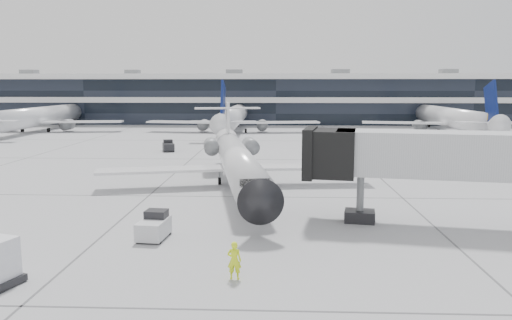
{
  "coord_description": "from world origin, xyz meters",
  "views": [
    {
      "loc": [
        0.12,
        -38.35,
        8.72
      ],
      "look_at": [
        -1.54,
        2.27,
        2.6
      ],
      "focal_mm": 35.0,
      "sensor_mm": 36.0,
      "label": 1
    }
  ],
  "objects_px": {
    "jet_bridge": "(478,157)",
    "ramp_worker": "(234,260)",
    "baggage_tug": "(154,226)",
    "regional_jet": "(237,160)"
  },
  "relations": [
    {
      "from": "regional_jet",
      "to": "ramp_worker",
      "type": "relative_size",
      "value": 16.75
    },
    {
      "from": "jet_bridge",
      "to": "ramp_worker",
      "type": "xyz_separation_m",
      "value": [
        -14.05,
        -8.74,
        -3.57
      ]
    },
    {
      "from": "regional_jet",
      "to": "ramp_worker",
      "type": "bearing_deg",
      "value": -95.25
    },
    {
      "from": "jet_bridge",
      "to": "baggage_tug",
      "type": "height_order",
      "value": "jet_bridge"
    },
    {
      "from": "regional_jet",
      "to": "jet_bridge",
      "type": "xyz_separation_m",
      "value": [
        15.55,
        -12.09,
        2.11
      ]
    },
    {
      "from": "jet_bridge",
      "to": "regional_jet",
      "type": "bearing_deg",
      "value": 152.11
    },
    {
      "from": "jet_bridge",
      "to": "baggage_tug",
      "type": "distance_m",
      "value": 19.74
    },
    {
      "from": "regional_jet",
      "to": "baggage_tug",
      "type": "bearing_deg",
      "value": -113.01
    },
    {
      "from": "ramp_worker",
      "to": "baggage_tug",
      "type": "xyz_separation_m",
      "value": [
        -5.12,
        5.92,
        -0.19
      ]
    },
    {
      "from": "regional_jet",
      "to": "jet_bridge",
      "type": "bearing_deg",
      "value": -47.22
    }
  ]
}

